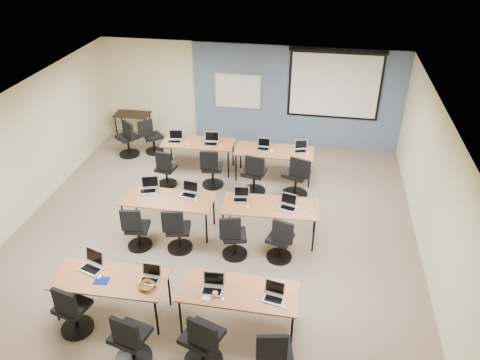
% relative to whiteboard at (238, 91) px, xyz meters
% --- Properties ---
extents(floor, '(8.00, 9.00, 0.02)m').
position_rel_whiteboard_xyz_m(floor, '(0.30, -4.43, -1.45)').
color(floor, '#6B6354').
rests_on(floor, ground).
extents(ceiling, '(8.00, 9.00, 0.02)m').
position_rel_whiteboard_xyz_m(ceiling, '(0.30, -4.43, 1.25)').
color(ceiling, white).
rests_on(ceiling, ground).
extents(wall_back, '(8.00, 0.04, 2.70)m').
position_rel_whiteboard_xyz_m(wall_back, '(0.30, 0.07, -0.10)').
color(wall_back, beige).
rests_on(wall_back, ground).
extents(wall_left, '(0.04, 9.00, 2.70)m').
position_rel_whiteboard_xyz_m(wall_left, '(-3.70, -4.43, -0.10)').
color(wall_left, beige).
rests_on(wall_left, ground).
extents(wall_right, '(0.04, 9.00, 2.70)m').
position_rel_whiteboard_xyz_m(wall_right, '(4.30, -4.43, -0.10)').
color(wall_right, beige).
rests_on(wall_right, ground).
extents(blue_accent_panel, '(5.50, 0.04, 2.70)m').
position_rel_whiteboard_xyz_m(blue_accent_panel, '(1.55, 0.04, -0.10)').
color(blue_accent_panel, '#3D5977').
rests_on(blue_accent_panel, wall_back).
extents(whiteboard, '(1.28, 0.03, 0.98)m').
position_rel_whiteboard_xyz_m(whiteboard, '(0.00, 0.00, 0.00)').
color(whiteboard, '#ACB3BD').
rests_on(whiteboard, wall_back).
extents(projector_screen, '(2.40, 0.10, 1.82)m').
position_rel_whiteboard_xyz_m(projector_screen, '(2.50, -0.02, 0.44)').
color(projector_screen, black).
rests_on(projector_screen, wall_back).
extents(training_table_front_left, '(1.78, 0.74, 0.73)m').
position_rel_whiteboard_xyz_m(training_table_front_left, '(-0.81, -6.65, -0.77)').
color(training_table_front_left, '#995C33').
rests_on(training_table_front_left, floor).
extents(training_table_front_right, '(1.80, 0.75, 0.73)m').
position_rel_whiteboard_xyz_m(training_table_front_right, '(1.21, -6.56, -0.76)').
color(training_table_front_right, brown).
rests_on(training_table_front_right, floor).
extents(training_table_mid_left, '(1.81, 0.75, 0.73)m').
position_rel_whiteboard_xyz_m(training_table_mid_left, '(-0.62, -4.31, -0.76)').
color(training_table_mid_left, '#A37430').
rests_on(training_table_mid_left, floor).
extents(training_table_mid_right, '(1.85, 0.77, 0.73)m').
position_rel_whiteboard_xyz_m(training_table_mid_right, '(1.40, -4.20, -0.76)').
color(training_table_mid_right, '#A1763A').
rests_on(training_table_mid_right, floor).
extents(training_table_back_left, '(1.74, 0.72, 0.73)m').
position_rel_whiteboard_xyz_m(training_table_back_left, '(-0.67, -1.75, -0.77)').
color(training_table_back_left, brown).
rests_on(training_table_back_left, floor).
extents(training_table_back_right, '(1.84, 0.77, 0.73)m').
position_rel_whiteboard_xyz_m(training_table_back_right, '(1.22, -1.86, -0.76)').
color(training_table_back_right, brown).
rests_on(training_table_back_right, floor).
extents(laptop_0, '(0.36, 0.31, 0.27)m').
position_rel_whiteboard_xyz_m(laptop_0, '(-1.18, -6.45, -0.65)').
color(laptop_0, '#A6A6B2').
rests_on(laptop_0, training_table_front_left).
extents(mouse_0, '(0.07, 0.10, 0.03)m').
position_rel_whiteboard_xyz_m(mouse_0, '(-0.98, -6.66, -0.71)').
color(mouse_0, white).
rests_on(mouse_0, training_table_front_left).
extents(task_chair_0, '(0.50, 0.50, 0.99)m').
position_rel_whiteboard_xyz_m(task_chair_0, '(-1.24, -7.14, -1.04)').
color(task_chair_0, black).
rests_on(task_chair_0, floor).
extents(laptop_1, '(0.30, 0.26, 0.23)m').
position_rel_whiteboard_xyz_m(laptop_1, '(-0.18, -6.55, -0.66)').
color(laptop_1, '#A3A3AE').
rests_on(laptop_1, training_table_front_left).
extents(mouse_1, '(0.07, 0.10, 0.03)m').
position_rel_whiteboard_xyz_m(mouse_1, '(-0.09, -6.68, -0.71)').
color(mouse_1, white).
rests_on(mouse_1, training_table_front_left).
extents(task_chair_1, '(0.54, 0.54, 1.01)m').
position_rel_whiteboard_xyz_m(task_chair_1, '(-0.16, -7.52, -1.03)').
color(task_chair_1, black).
rests_on(task_chair_1, floor).
extents(laptop_2, '(0.33, 0.28, 0.25)m').
position_rel_whiteboard_xyz_m(laptop_2, '(0.82, -6.60, -0.66)').
color(laptop_2, '#BCBCBC').
rests_on(laptop_2, training_table_front_right).
extents(mouse_2, '(0.08, 0.10, 0.03)m').
position_rel_whiteboard_xyz_m(mouse_2, '(1.01, -6.80, -0.71)').
color(mouse_2, white).
rests_on(mouse_2, training_table_front_right).
extents(task_chair_2, '(0.59, 0.57, 1.05)m').
position_rel_whiteboard_xyz_m(task_chair_2, '(0.85, -7.39, -1.01)').
color(task_chair_2, black).
rests_on(task_chair_2, floor).
extents(laptop_3, '(0.31, 0.26, 0.24)m').
position_rel_whiteboard_xyz_m(laptop_3, '(1.75, -6.61, -0.66)').
color(laptop_3, silver).
rests_on(laptop_3, training_table_front_right).
extents(mouse_3, '(0.08, 0.11, 0.04)m').
position_rel_whiteboard_xyz_m(mouse_3, '(1.92, -6.78, -0.71)').
color(mouse_3, white).
rests_on(mouse_3, training_table_front_right).
extents(task_chair_3, '(0.51, 0.51, 0.99)m').
position_rel_whiteboard_xyz_m(task_chair_3, '(1.86, -7.40, -1.04)').
color(task_chair_3, black).
rests_on(task_chair_3, floor).
extents(laptop_4, '(0.36, 0.30, 0.27)m').
position_rel_whiteboard_xyz_m(laptop_4, '(-1.09, -4.07, -0.65)').
color(laptop_4, '#B5B6C0').
rests_on(laptop_4, training_table_mid_left).
extents(mouse_4, '(0.07, 0.10, 0.03)m').
position_rel_whiteboard_xyz_m(mouse_4, '(-0.90, -4.26, -0.71)').
color(mouse_4, white).
rests_on(mouse_4, training_table_mid_left).
extents(task_chair_4, '(0.47, 0.47, 0.96)m').
position_rel_whiteboard_xyz_m(task_chair_4, '(-1.03, -5.01, -1.06)').
color(task_chair_4, black).
rests_on(task_chair_4, floor).
extents(laptop_5, '(0.34, 0.29, 0.25)m').
position_rel_whiteboard_xyz_m(laptop_5, '(-0.24, -4.08, -0.66)').
color(laptop_5, silver).
rests_on(laptop_5, training_table_mid_left).
extents(mouse_5, '(0.08, 0.10, 0.03)m').
position_rel_whiteboard_xyz_m(mouse_5, '(-0.06, -4.28, -0.71)').
color(mouse_5, white).
rests_on(mouse_5, training_table_mid_left).
extents(task_chair_5, '(0.49, 0.49, 0.97)m').
position_rel_whiteboard_xyz_m(task_chair_5, '(-0.25, -4.94, -1.05)').
color(task_chair_5, black).
rests_on(task_chair_5, floor).
extents(laptop_6, '(0.30, 0.26, 0.23)m').
position_rel_whiteboard_xyz_m(laptop_6, '(0.80, -4.07, -0.66)').
color(laptop_6, '#BABABA').
rests_on(laptop_6, training_table_mid_right).
extents(mouse_6, '(0.07, 0.10, 0.04)m').
position_rel_whiteboard_xyz_m(mouse_6, '(0.99, -4.34, -0.71)').
color(mouse_6, white).
rests_on(mouse_6, training_table_mid_right).
extents(task_chair_6, '(0.48, 0.48, 0.96)m').
position_rel_whiteboard_xyz_m(task_chair_6, '(0.82, -4.94, -1.05)').
color(task_chair_6, black).
rests_on(task_chair_6, floor).
extents(laptop_7, '(0.32, 0.27, 0.25)m').
position_rel_whiteboard_xyz_m(laptop_7, '(1.74, -4.19, -0.66)').
color(laptop_7, silver).
rests_on(laptop_7, training_table_mid_right).
extents(mouse_7, '(0.08, 0.11, 0.03)m').
position_rel_whiteboard_xyz_m(mouse_7, '(2.06, -4.34, -0.71)').
color(mouse_7, white).
rests_on(mouse_7, training_table_mid_right).
extents(task_chair_7, '(0.49, 0.48, 0.96)m').
position_rel_whiteboard_xyz_m(task_chair_7, '(1.68, -4.88, -1.05)').
color(task_chair_7, black).
rests_on(task_chair_7, floor).
extents(laptop_8, '(0.34, 0.29, 0.26)m').
position_rel_whiteboard_xyz_m(laptop_8, '(-1.23, -1.78, -0.66)').
color(laptop_8, '#B4B4BD').
rests_on(laptop_8, training_table_back_left).
extents(mouse_8, '(0.07, 0.10, 0.03)m').
position_rel_whiteboard_xyz_m(mouse_8, '(-0.86, -1.93, -0.71)').
color(mouse_8, white).
rests_on(mouse_8, training_table_back_left).
extents(task_chair_8, '(0.46, 0.46, 0.95)m').
position_rel_whiteboard_xyz_m(task_chair_8, '(-1.21, -2.70, -1.06)').
color(task_chair_8, black).
rests_on(task_chair_8, floor).
extents(laptop_9, '(0.36, 0.30, 0.27)m').
position_rel_whiteboard_xyz_m(laptop_9, '(-0.34, -1.75, -0.65)').
color(laptop_9, silver).
rests_on(laptop_9, training_table_back_left).
extents(mouse_9, '(0.08, 0.11, 0.03)m').
position_rel_whiteboard_xyz_m(mouse_9, '(-0.05, -1.91, -0.71)').
color(mouse_9, white).
rests_on(mouse_9, training_table_back_left).
extents(task_chair_9, '(0.51, 0.51, 0.99)m').
position_rel_whiteboard_xyz_m(task_chair_9, '(-0.15, -2.54, -1.04)').
color(task_chair_9, black).
rests_on(task_chair_9, floor).
extents(laptop_10, '(0.30, 0.26, 0.23)m').
position_rel_whiteboard_xyz_m(laptop_10, '(0.95, -1.80, -0.66)').
color(laptop_10, '#B8B9BE').
rests_on(laptop_10, training_table_back_right).
extents(mouse_10, '(0.09, 0.12, 0.04)m').
position_rel_whiteboard_xyz_m(mouse_10, '(1.16, -1.93, -0.71)').
color(mouse_10, white).
rests_on(mouse_10, training_table_back_right).
extents(task_chair_10, '(0.54, 0.54, 1.02)m').
position_rel_whiteboard_xyz_m(task_chair_10, '(0.86, -2.66, -1.03)').
color(task_chair_10, black).
rests_on(task_chair_10, floor).
extents(laptop_11, '(0.31, 0.27, 0.24)m').
position_rel_whiteboard_xyz_m(laptop_11, '(1.82, -1.76, -0.66)').
color(laptop_11, '#B4B4B8').
rests_on(laptop_11, training_table_back_right).
extents(mouse_11, '(0.08, 0.11, 0.04)m').
position_rel_whiteboard_xyz_m(mouse_11, '(2.00, -1.91, -0.71)').
color(mouse_11, white).
rests_on(mouse_11, training_table_back_right).
extents(task_chair_11, '(0.59, 0.57, 1.04)m').
position_rel_whiteboard_xyz_m(task_chair_11, '(1.81, -2.61, -1.02)').
color(task_chair_11, black).
rests_on(task_chair_11, floor).
extents(blue_mousepad, '(0.23, 0.19, 0.01)m').
position_rel_whiteboard_xyz_m(blue_mousepad, '(-0.91, -6.72, -0.72)').
color(blue_mousepad, navy).
rests_on(blue_mousepad, training_table_front_left).
extents(snack_bowl, '(0.35, 0.35, 0.06)m').
position_rel_whiteboard_xyz_m(snack_bowl, '(-0.17, -6.74, -0.69)').
color(snack_bowl, olive).
rests_on(snack_bowl, training_table_front_left).
extents(snack_plate, '(0.22, 0.22, 0.01)m').
position_rel_whiteboard_xyz_m(snack_plate, '(0.77, -6.77, -0.71)').
color(snack_plate, white).
rests_on(snack_plate, training_table_front_right).
extents(coffee_cup, '(0.08, 0.08, 0.06)m').
position_rel_whiteboard_xyz_m(coffee_cup, '(0.90, -6.75, -0.68)').
color(coffee_cup, white).
rests_on(coffee_cup, snack_plate).
extents(utility_table, '(0.96, 0.54, 0.75)m').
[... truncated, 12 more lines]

